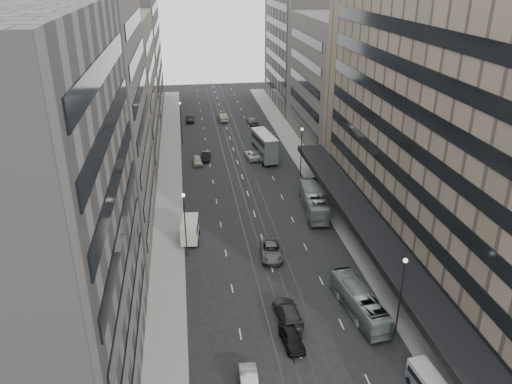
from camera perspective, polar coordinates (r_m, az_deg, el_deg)
ground at (r=52.42m, az=3.38°, el=-13.29°), size 220.00×220.00×0.00m
sidewalk_right at (r=86.92m, az=6.18°, el=2.63°), size 4.00×125.00×0.15m
sidewalk_left at (r=84.38m, az=-9.82°, el=1.72°), size 4.00×125.00×0.15m
department_store at (r=59.84m, az=22.78°, el=5.87°), size 19.20×60.00×30.00m
building_right_mid at (r=99.52m, az=9.84°, el=12.38°), size 15.00×28.00×24.00m
building_right_far at (r=127.60m, az=5.71°, el=16.08°), size 15.00×32.00×28.00m
building_left_a at (r=38.76m, az=-26.23°, el=-4.33°), size 15.00×28.00×30.00m
building_left_b at (r=62.67m, az=-19.89°, el=9.06°), size 15.00×26.00×34.00m
building_left_c at (r=89.60m, az=-16.52°, el=10.77°), size 15.00×28.00×25.00m
building_left_d at (r=121.55m, az=-14.75°, el=15.03°), size 15.00×38.00×28.00m
lamp_right_near at (r=48.30m, az=16.31°, el=-10.44°), size 0.44×0.44×8.32m
lamp_right_far at (r=82.34m, az=5.21°, el=5.23°), size 0.44×0.44×8.32m
lamp_left_near at (r=58.98m, az=-8.15°, el=-2.93°), size 0.44×0.44×8.32m
lamp_left_far at (r=99.25m, az=-8.60°, el=8.38°), size 0.44×0.44×8.32m
bus_near at (r=52.14m, az=11.73°, el=-12.20°), size 3.48×10.02×2.73m
bus_far at (r=71.42m, az=6.61°, el=-1.03°), size 3.74×11.62×3.18m
double_decker at (r=90.28m, az=0.95°, el=5.32°), size 3.73×9.12×4.85m
vw_microbus at (r=45.51m, az=19.00°, el=-19.86°), size 2.13×4.12×2.15m
panel_van at (r=64.04m, az=-7.58°, el=-4.24°), size 2.60×4.72×2.87m
sedan_0 at (r=48.08m, az=4.10°, el=-16.25°), size 2.08×4.41×1.46m
sedan_1 at (r=43.99m, az=-0.78°, el=-20.98°), size 1.60×4.20×1.37m
sedan_2 at (r=60.54m, az=1.75°, el=-6.73°), size 3.03×5.66×1.51m
sedan_3 at (r=50.87m, az=3.68°, el=-13.55°), size 2.52×5.45×1.54m
sedan_4 at (r=89.10m, az=-6.71°, el=3.57°), size 1.72×4.05×1.37m
sedan_5 at (r=91.13m, az=-5.75°, el=4.11°), size 1.99×4.39×1.40m
sedan_6 at (r=91.23m, az=-0.39°, el=4.26°), size 2.89×5.34×1.42m
sedan_7 at (r=112.13m, az=-0.44°, el=8.12°), size 2.36×5.17×1.47m
sedan_8 at (r=115.06m, az=-7.54°, el=8.36°), size 2.11×4.75×1.59m
sedan_9 at (r=115.02m, az=-3.84°, el=8.54°), size 2.28×5.24×1.68m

